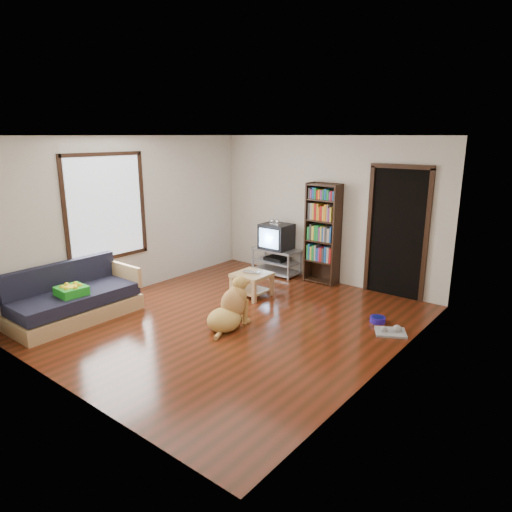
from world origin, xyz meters
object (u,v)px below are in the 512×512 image
Objects in this scene: coffee_table at (252,280)px; grey_rag at (391,332)px; laptop at (251,273)px; tv_stand at (276,260)px; bookshelf at (323,228)px; green_cushion at (71,291)px; crt_tv at (277,236)px; dog_bowl at (378,320)px; sofa at (75,302)px; dog at (230,309)px.

grey_rag is at bearing 0.60° from coffee_table.
tv_stand is at bearing 86.65° from laptop.
green_cushion is at bearing -115.18° from bookshelf.
crt_tv is at bearing 90.00° from tv_stand.
bookshelf is at bearing 144.51° from grey_rag.
bookshelf is at bearing 5.63° from tv_stand.
grey_rag is 0.73× the size of coffee_table.
crt_tv is 0.99m from bookshelf.
laptop is 1.61m from bookshelf.
sofa is at bearing -143.30° from dog_bowl.
dog_bowl is 2.75m from tv_stand.
coffee_table is at bearing -110.33° from bookshelf.
green_cushion reaches higher than dog_bowl.
bookshelf is (-1.60, 1.10, 0.96)m from dog_bowl.
crt_tv is 0.66× the size of dog.
bookshelf reaches higher than laptop.
bookshelf reaches higher than grey_rag.
tv_stand is 0.50× the size of bookshelf.
sofa is (-0.97, -3.63, -0.01)m from tv_stand.
grey_rag is at bearing -39.81° from dog_bowl.
grey_rag is 0.44× the size of tv_stand.
tv_stand is 1.02× the size of dog.
dog is (0.99, -2.44, -0.01)m from tv_stand.
dog_bowl is at bearing 41.74° from green_cushion.
grey_rag is at bearing -23.85° from tv_stand.
tv_stand is (-2.85, 1.26, 0.25)m from grey_rag.
tv_stand is 1.64× the size of coffee_table.
coffee_table reaches higher than grey_rag.
tv_stand is 1.20m from bookshelf.
dog_bowl is (2.11, 0.31, -0.37)m from laptop.
crt_tv is at bearing -175.68° from bookshelf.
crt_tv is at bearing 157.97° from dog_bowl.
coffee_table is (1.29, 2.45, -0.20)m from green_cushion.
bookshelf reaches higher than crt_tv.
green_cushion is at bearing -141.24° from dog_bowl.
dog_bowl is at bearing -13.62° from laptop.
dog reaches higher than green_cushion.
bookshelf reaches higher than tv_stand.
tv_stand is 1.55× the size of crt_tv.
grey_rag is (3.70, 2.48, -0.47)m from green_cushion.
dog reaches higher than dog_bowl.
laptop is 2.44m from grey_rag.
crt_tv is at bearing 108.63° from coffee_table.
sofa is (-0.97, -3.65, -0.48)m from crt_tv.
crt_tv reaches higher than sofa.
green_cushion is 3.84m from tv_stand.
dog_bowl is 0.39m from grey_rag.
crt_tv reaches higher than grey_rag.
grey_rag is at bearing 32.66° from dog.
laptop is 0.16× the size of sofa.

